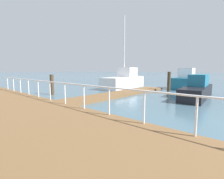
{
  "coord_description": "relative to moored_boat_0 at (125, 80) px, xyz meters",
  "views": [
    {
      "loc": [
        -7.58,
        1.8,
        2.11
      ],
      "look_at": [
        0.42,
        8.97,
        0.81
      ],
      "focal_mm": 26.04,
      "sensor_mm": 36.0,
      "label": 1
    }
  ],
  "objects": [
    {
      "name": "moored_boat_0",
      "position": [
        0.0,
        0.0,
        0.0
      ],
      "size": [
        7.53,
        3.27,
        8.28
      ],
      "color": "white",
      "rests_on": "ground_plane"
    },
    {
      "name": "dock_piling_0",
      "position": [
        0.11,
        -5.4,
        0.1
      ],
      "size": [
        0.33,
        0.33,
        1.93
      ],
      "primitive_type": "cylinder",
      "color": "#473826",
      "rests_on": "ground_plane"
    },
    {
      "name": "dock_piling_1",
      "position": [
        2.1,
        0.17,
        -0.12
      ],
      "size": [
        0.34,
        0.34,
        1.51
      ],
      "primitive_type": "cylinder",
      "color": "brown",
      "rests_on": "ground_plane"
    },
    {
      "name": "ground_plane",
      "position": [
        -7.93,
        6.33,
        -0.87
      ],
      "size": [
        300.0,
        300.0,
        0.0
      ],
      "primitive_type": "plane",
      "color": "#476675"
    },
    {
      "name": "floating_dock",
      "position": [
        -5.09,
        -3.21,
        -0.78
      ],
      "size": [
        12.67,
        2.0,
        0.18
      ],
      "primitive_type": "cube",
      "color": "brown",
      "rests_on": "ground_plane"
    },
    {
      "name": "dock_piling_2",
      "position": [
        -8.66,
        1.17,
        -0.01
      ],
      "size": [
        0.32,
        0.32,
        1.72
      ],
      "primitive_type": "cylinder",
      "color": "#473826",
      "rests_on": "ground_plane"
    },
    {
      "name": "moored_boat_2",
      "position": [
        3.53,
        -5.8,
        -0.05
      ],
      "size": [
        4.04,
        1.92,
        2.32
      ],
      "color": "#1E6B8C",
      "rests_on": "ground_plane"
    },
    {
      "name": "moored_boat_1",
      "position": [
        -2.16,
        -8.56,
        -0.22
      ],
      "size": [
        6.04,
        1.96,
        1.77
      ],
      "color": "black",
      "rests_on": "ground_plane"
    },
    {
      "name": "boardwalk_railing",
      "position": [
        -11.08,
        -6.99,
        0.35
      ],
      "size": [
        0.06,
        22.84,
        1.08
      ],
      "color": "white",
      "rests_on": "boardwalk"
    }
  ]
}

